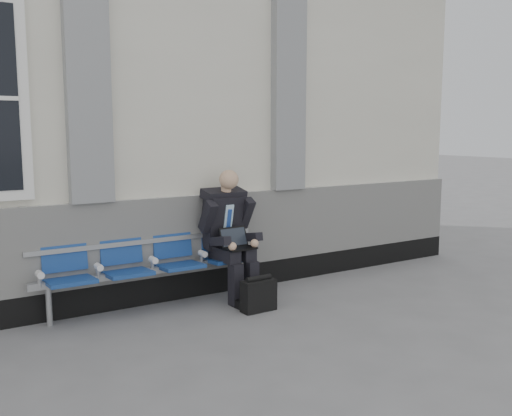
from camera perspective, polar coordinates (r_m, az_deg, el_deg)
bench at (r=6.38m, az=-10.47°, el=-4.99°), size 2.60×0.47×0.91m
businessman at (r=6.59m, az=-2.73°, el=-2.23°), size 0.63×0.84×1.50m
briefcase at (r=6.24m, az=0.26°, el=-8.67°), size 0.39×0.17×0.40m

